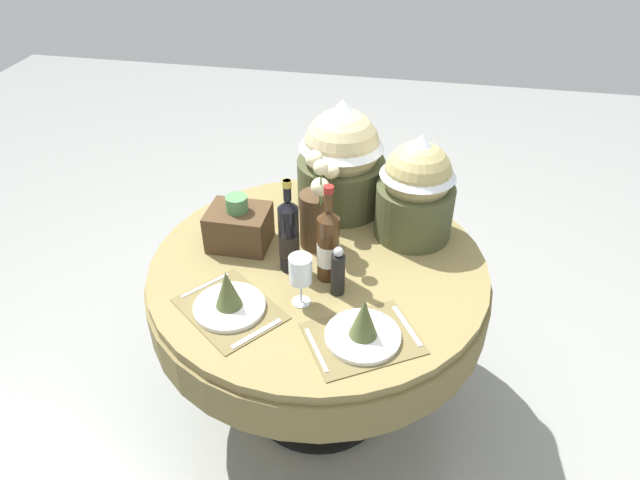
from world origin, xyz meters
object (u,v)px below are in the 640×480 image
flower_vase (317,210)px  gift_tub_back_right (417,184)px  wine_glass_left (300,271)px  woven_basket_side_left (239,226)px  place_setting_left (229,299)px  gift_tub_back_centre (341,153)px  pepper_mill (338,272)px  place_setting_right (363,328)px  wine_bottle_centre (289,236)px  wine_bottle_left (328,244)px  dining_table (318,289)px

flower_vase → gift_tub_back_right: size_ratio=0.93×
flower_vase → wine_glass_left: bearing=-88.0°
woven_basket_side_left → place_setting_left: bearing=-78.2°
woven_basket_side_left → gift_tub_back_centre: bearing=46.0°
place_setting_left → flower_vase: (0.22, 0.42, 0.11)m
pepper_mill → gift_tub_back_right: size_ratio=0.45×
place_setting_left → wine_glass_left: wine_glass_left is taller
place_setting_right → woven_basket_side_left: 0.68m
wine_glass_left → woven_basket_side_left: bearing=136.6°
place_setting_right → wine_bottle_centre: wine_bottle_centre is taller
gift_tub_back_centre → woven_basket_side_left: bearing=-134.0°
place_setting_right → wine_bottle_left: wine_bottle_left is taller
gift_tub_back_centre → woven_basket_side_left: size_ratio=2.08×
place_setting_left → wine_glass_left: 0.26m
dining_table → place_setting_right: (0.21, -0.36, 0.18)m
woven_basket_side_left → place_setting_right: bearing=-38.2°
woven_basket_side_left → gift_tub_back_right: bearing=16.9°
wine_bottle_centre → gift_tub_back_centre: 0.48m
woven_basket_side_left → wine_bottle_left: bearing=-20.1°
dining_table → woven_basket_side_left: (-0.32, 0.06, 0.21)m
place_setting_right → pepper_mill: size_ratio=2.22×
gift_tub_back_centre → flower_vase: bearing=-98.2°
place_setting_right → wine_bottle_centre: bearing=135.1°
place_setting_left → wine_bottle_left: 0.38m
wine_bottle_centre → gift_tub_back_centre: (0.11, 0.46, 0.10)m
flower_vase → pepper_mill: bearing=-65.0°
place_setting_right → pepper_mill: pepper_mill is taller
place_setting_left → pepper_mill: 0.38m
place_setting_right → flower_vase: size_ratio=1.07×
place_setting_right → wine_bottle_left: bearing=119.9°
wine_glass_left → gift_tub_back_centre: bearing=87.3°
gift_tub_back_centre → gift_tub_back_right: bearing=-25.9°
wine_bottle_left → flower_vase: bearing=111.8°
dining_table → place_setting_right: size_ratio=2.99×
wine_bottle_left → wine_bottle_centre: 0.15m
gift_tub_back_right → woven_basket_side_left: size_ratio=1.88×
place_setting_left → wine_bottle_left: bearing=38.7°
flower_vase → pepper_mill: flower_vase is taller
place_setting_left → gift_tub_back_centre: gift_tub_back_centre is taller
place_setting_left → dining_table: bearing=51.7°
place_setting_left → place_setting_right: bearing=-6.3°
woven_basket_side_left → wine_bottle_centre: bearing=-26.6°
place_setting_right → wine_glass_left: bearing=150.1°
gift_tub_back_right → woven_basket_side_left: (-0.64, -0.20, -0.14)m
place_setting_right → pepper_mill: (-0.11, 0.21, 0.04)m
wine_glass_left → pepper_mill: 0.14m
wine_bottle_left → pepper_mill: bearing=-57.9°
dining_table → woven_basket_side_left: bearing=169.2°
flower_vase → gift_tub_back_centre: size_ratio=0.84×
dining_table → place_setting_left: 0.43m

